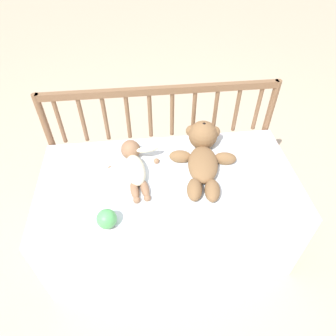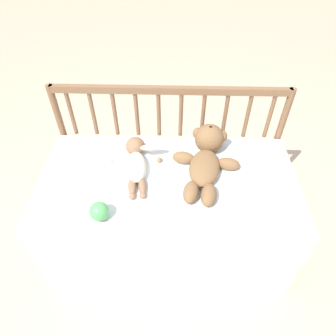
% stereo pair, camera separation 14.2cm
% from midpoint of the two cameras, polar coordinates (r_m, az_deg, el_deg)
% --- Properties ---
extents(ground_plane, '(12.00, 12.00, 0.00)m').
position_cam_midpoint_polar(ground_plane, '(1.86, 2.23, -12.88)').
color(ground_plane, '#C6B293').
extents(crib_mattress, '(1.26, 0.64, 0.51)m').
position_cam_midpoint_polar(crib_mattress, '(1.65, 2.48, -8.16)').
color(crib_mattress, silver).
rests_on(crib_mattress, ground_plane).
extents(crib_rail, '(1.26, 0.04, 0.81)m').
position_cam_midpoint_polar(crib_rail, '(1.67, 2.80, 8.28)').
color(crib_rail, brown).
rests_on(crib_rail, ground_plane).
extents(blanket, '(0.87, 0.55, 0.01)m').
position_cam_midpoint_polar(blanket, '(1.47, 4.00, -1.38)').
color(blanket, white).
rests_on(blanket, crib_mattress).
extents(teddy_bear, '(0.35, 0.50, 0.16)m').
position_cam_midpoint_polar(teddy_bear, '(1.51, 9.99, 2.15)').
color(teddy_bear, olive).
rests_on(teddy_bear, crib_mattress).
extents(baby, '(0.28, 0.38, 0.10)m').
position_cam_midpoint_polar(baby, '(1.49, -3.40, 1.11)').
color(baby, '#EAEACC').
rests_on(baby, crib_mattress).
extents(toy_ball, '(0.09, 0.09, 0.09)m').
position_cam_midpoint_polar(toy_ball, '(1.29, -9.89, -8.32)').
color(toy_ball, '#59BF66').
rests_on(toy_ball, crib_mattress).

